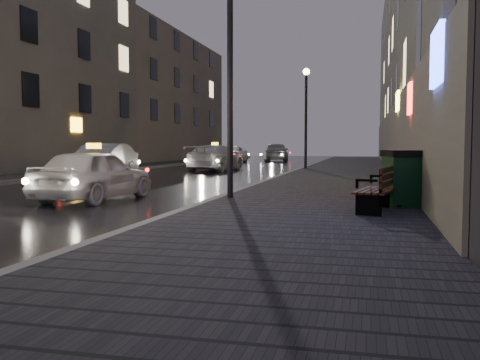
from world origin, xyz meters
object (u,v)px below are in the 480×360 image
(bench, at_px, (379,189))
(trash_bin, at_px, (404,178))
(taxi_far, at_px, (230,154))
(lamp_far, at_px, (306,105))
(lamp_near, at_px, (230,58))
(taxi_mid, at_px, (215,158))
(car_left_mid, at_px, (102,161))
(car_far, at_px, (277,152))
(taxi_near, at_px, (94,175))

(bench, distance_m, trash_bin, 1.06)
(taxi_far, bearing_deg, lamp_far, -61.71)
(lamp_near, relative_size, taxi_far, 1.09)
(lamp_near, bearing_deg, taxi_mid, 107.45)
(lamp_far, distance_m, bench, 18.49)
(taxi_mid, relative_size, taxi_far, 1.00)
(lamp_near, height_order, taxi_far, lamp_near)
(trash_bin, bearing_deg, car_left_mid, 124.14)
(lamp_far, xyz_separation_m, bench, (3.45, -17.93, -2.91))
(trash_bin, bearing_deg, lamp_near, 148.08)
(lamp_far, distance_m, car_far, 16.95)
(lamp_near, distance_m, taxi_near, 4.54)
(car_left_mid, height_order, taxi_mid, car_left_mid)
(trash_bin, bearing_deg, taxi_near, 155.60)
(lamp_far, bearing_deg, taxi_near, -102.42)
(taxi_near, distance_m, car_far, 32.30)
(taxi_far, bearing_deg, taxi_near, -85.61)
(taxi_far, bearing_deg, car_far, 52.34)
(bench, relative_size, taxi_mid, 0.37)
(lamp_far, bearing_deg, trash_bin, -76.93)
(taxi_near, bearing_deg, lamp_far, -98.53)
(trash_bin, distance_m, taxi_far, 30.98)
(bench, xyz_separation_m, taxi_mid, (-8.33, 17.47, 0.12))
(lamp_near, xyz_separation_m, bench, (3.45, -1.93, -2.91))
(lamp_far, distance_m, car_left_mid, 11.31)
(lamp_near, relative_size, car_far, 1.13)
(lamp_far, bearing_deg, taxi_mid, -174.60)
(taxi_near, distance_m, taxi_mid, 15.71)
(lamp_far, relative_size, taxi_mid, 1.09)
(taxi_near, height_order, taxi_mid, taxi_mid)
(car_left_mid, bearing_deg, taxi_far, 85.09)
(lamp_near, bearing_deg, car_left_mid, 133.28)
(lamp_near, xyz_separation_m, taxi_far, (-7.26, 27.86, -2.82))
(car_far, bearing_deg, taxi_near, 85.06)
(trash_bin, bearing_deg, taxi_mid, 100.55)
(lamp_far, relative_size, trash_bin, 4.54)
(lamp_far, bearing_deg, car_left_mid, -134.98)
(lamp_near, height_order, car_left_mid, lamp_near)
(taxi_near, height_order, car_far, car_far)
(trash_bin, relative_size, taxi_mid, 0.24)
(bench, xyz_separation_m, car_left_mid, (-11.20, 10.17, 0.16))
(car_left_mid, relative_size, taxi_mid, 0.93)
(lamp_near, height_order, taxi_mid, lamp_near)
(car_left_mid, relative_size, car_far, 0.96)
(trash_bin, xyz_separation_m, taxi_near, (-7.50, 0.90, -0.08))
(lamp_near, height_order, car_far, lamp_near)
(car_left_mid, relative_size, taxi_far, 0.93)
(lamp_far, height_order, taxi_far, lamp_far)
(taxi_near, relative_size, car_far, 0.83)
(bench, distance_m, taxi_far, 31.66)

